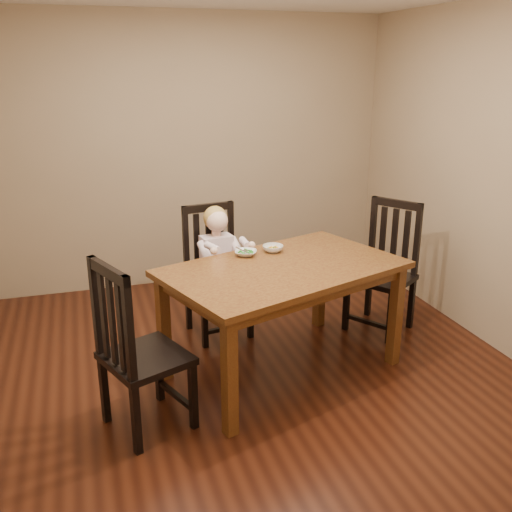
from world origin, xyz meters
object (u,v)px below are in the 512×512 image
object	(u,v)px
chair_child	(216,273)
bowl_veg	(273,249)
dining_table	(283,279)
chair_right	(384,269)
bowl_peas	(246,253)
toddler	(218,259)
chair_left	(137,352)

from	to	relation	value
chair_child	bowl_veg	size ratio (longest dim) A/B	6.95
dining_table	chair_right	bearing A→B (deg)	22.63
dining_table	bowl_peas	world-z (taller)	bowl_peas
dining_table	chair_child	bearing A→B (deg)	111.10
chair_right	toddler	distance (m)	1.43
chair_right	bowl_peas	size ratio (longest dim) A/B	6.90
dining_table	toddler	bearing A→B (deg)	111.94
chair_left	bowl_peas	xyz separation A→B (m)	(0.91, 0.73, 0.31)
toddler	bowl_peas	world-z (taller)	toddler
chair_left	bowl_veg	distance (m)	1.40
chair_right	bowl_peas	distance (m)	1.33
dining_table	bowl_peas	size ratio (longest dim) A/B	11.78
chair_child	chair_left	distance (m)	1.46
toddler	dining_table	bearing A→B (deg)	103.14
chair_child	dining_table	bearing A→B (deg)	102.30
chair_left	toddler	world-z (taller)	chair_left
bowl_peas	dining_table	bearing A→B (deg)	-57.89
bowl_peas	chair_child	bearing A→B (deg)	103.45
chair_child	chair_right	world-z (taller)	chair_right
chair_child	chair_left	world-z (taller)	chair_left
dining_table	bowl_veg	xyz separation A→B (m)	(0.03, 0.33, 0.12)
dining_table	chair_child	size ratio (longest dim) A/B	1.73
chair_child	bowl_peas	xyz separation A→B (m)	(0.12, -0.50, 0.33)
dining_table	chair_child	xyz separation A→B (m)	(-0.31, 0.81, -0.21)
chair_left	chair_right	xyz separation A→B (m)	(2.19, 0.88, -0.01)
chair_right	bowl_veg	xyz separation A→B (m)	(-1.06, -0.12, 0.33)
dining_table	toddler	size ratio (longest dim) A/B	3.27
chair_right	bowl_veg	world-z (taller)	chair_right
toddler	bowl_veg	xyz separation A→B (m)	(0.34, -0.42, 0.18)
chair_left	bowl_peas	size ratio (longest dim) A/B	6.98
chair_right	bowl_veg	bearing A→B (deg)	63.31
toddler	bowl_peas	size ratio (longest dim) A/B	3.61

